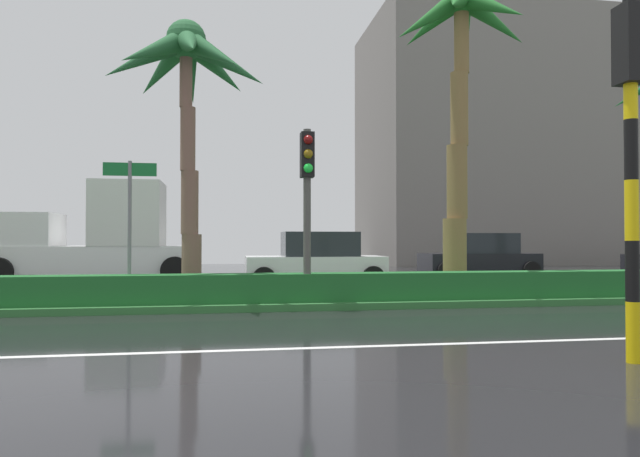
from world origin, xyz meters
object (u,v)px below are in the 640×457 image
at_px(box_truck_lead, 99,238).
at_px(car_in_traffic_second, 316,260).
at_px(car_in_traffic_third, 480,257).
at_px(palm_tree_centre, 460,57).
at_px(traffic_signal_foreground, 630,113).
at_px(traffic_signal_median_right, 307,183).
at_px(palm_tree_centre_left, 187,74).
at_px(street_name_sign, 130,211).

xyz_separation_m(box_truck_lead, car_in_traffic_second, (7.09, -2.85, -0.72)).
bearing_deg(car_in_traffic_third, box_truck_lead, -0.37).
bearing_deg(palm_tree_centre, traffic_signal_foreground, -98.01).
bearing_deg(car_in_traffic_second, traffic_signal_median_right, 79.15).
relative_size(palm_tree_centre_left, car_in_traffic_second, 1.48).
height_order(palm_tree_centre_left, car_in_traffic_second, palm_tree_centre_left).
bearing_deg(palm_tree_centre, traffic_signal_median_right, -157.48).
relative_size(traffic_signal_foreground, car_in_traffic_third, 1.02).
relative_size(palm_tree_centre_left, car_in_traffic_third, 1.48).
distance_m(street_name_sign, box_truck_lead, 8.40).
xyz_separation_m(traffic_signal_foreground, car_in_traffic_third, (4.73, 14.49, -2.18)).
relative_size(palm_tree_centre_left, street_name_sign, 2.12).
xyz_separation_m(palm_tree_centre, traffic_signal_foreground, (-1.08, -7.65, -3.13)).
bearing_deg(street_name_sign, box_truck_lead, 105.58).
bearing_deg(car_in_traffic_third, palm_tree_centre_left, 34.87).
bearing_deg(palm_tree_centre, car_in_traffic_second, 126.86).
bearing_deg(palm_tree_centre_left, car_in_traffic_second, 50.60).
relative_size(street_name_sign, traffic_signal_foreground, 0.68).
distance_m(palm_tree_centre_left, traffic_signal_foreground, 9.47).
bearing_deg(traffic_signal_foreground, palm_tree_centre, -98.01).
bearing_deg(palm_tree_centre_left, palm_tree_centre, 3.51).
bearing_deg(car_in_traffic_second, box_truck_lead, -21.88).
xyz_separation_m(palm_tree_centre_left, car_in_traffic_second, (3.70, 4.50, -4.44)).
bearing_deg(traffic_signal_foreground, traffic_signal_median_right, -62.33).
distance_m(palm_tree_centre_left, car_in_traffic_third, 13.45).
height_order(traffic_signal_median_right, box_truck_lead, traffic_signal_median_right).
height_order(street_name_sign, box_truck_lead, box_truck_lead).
xyz_separation_m(palm_tree_centre, street_name_sign, (-7.90, -1.14, -4.06)).
distance_m(palm_tree_centre_left, box_truck_lead, 8.90).
height_order(traffic_signal_median_right, street_name_sign, traffic_signal_median_right).
relative_size(palm_tree_centre, street_name_sign, 2.66).
bearing_deg(box_truck_lead, car_in_traffic_third, 179.63).
relative_size(palm_tree_centre, traffic_signal_foreground, 1.82).
relative_size(traffic_signal_median_right, car_in_traffic_second, 0.86).
distance_m(traffic_signal_median_right, traffic_signal_foreground, 6.69).
bearing_deg(palm_tree_centre_left, car_in_traffic_third, 34.87).
relative_size(traffic_signal_foreground, box_truck_lead, 0.69).
distance_m(traffic_signal_median_right, car_in_traffic_second, 6.21).
xyz_separation_m(street_name_sign, box_truck_lead, (-2.25, 8.07, -0.53)).
bearing_deg(traffic_signal_median_right, car_in_traffic_second, 79.15).
height_order(palm_tree_centre, traffic_signal_foreground, palm_tree_centre).
xyz_separation_m(traffic_signal_median_right, car_in_traffic_second, (1.12, 5.82, -1.86)).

